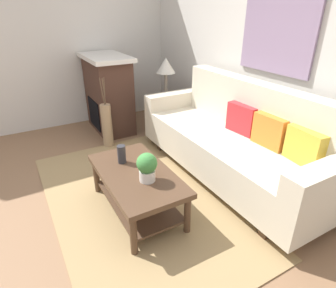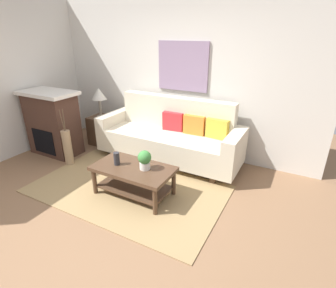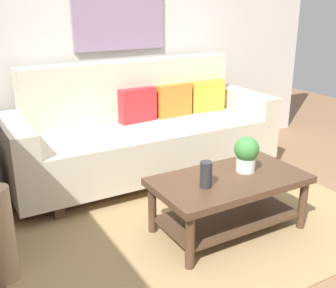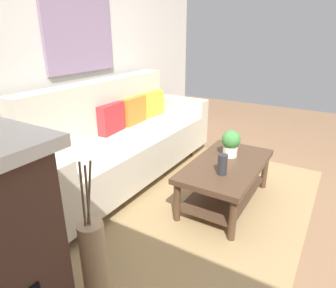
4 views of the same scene
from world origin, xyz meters
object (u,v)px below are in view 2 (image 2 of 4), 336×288
throw_pillow_orange (194,125)px  throw_pillow_mustard (217,129)px  coffee_table (134,174)px  table_lamp (99,95)px  tabletop_vase (117,159)px  floor_vase (68,148)px  side_table (103,130)px  framed_painting (183,66)px  couch (170,137)px  fireplace (53,123)px  potted_plant_tabletop (145,159)px  throw_pillow_crimson (173,121)px

throw_pillow_orange → throw_pillow_mustard: same height
coffee_table → table_lamp: size_ratio=1.93×
tabletop_vase → table_lamp: bearing=137.7°
floor_vase → tabletop_vase: bearing=-11.5°
side_table → framed_painting: (1.55, 0.44, 1.28)m
couch → fireplace: 2.16m
couch → throw_pillow_orange: bearing=17.3°
coffee_table → tabletop_vase: size_ratio=6.13×
potted_plant_tabletop → floor_vase: bearing=173.8°
throw_pillow_mustard → side_table: (-2.34, -0.10, -0.40)m
throw_pillow_mustard → side_table: bearing=-177.5°
throw_pillow_orange → tabletop_vase: bearing=-112.2°
throw_pillow_crimson → throw_pillow_mustard: bearing=0.0°
coffee_table → table_lamp: bearing=143.1°
tabletop_vase → potted_plant_tabletop: size_ratio=0.69×
couch → table_lamp: bearing=179.2°
coffee_table → fireplace: (-2.10, 0.46, 0.27)m
throw_pillow_orange → coffee_table: 1.41m
throw_pillow_mustard → fireplace: fireplace is taller
table_lamp → framed_painting: bearing=16.0°
side_table → floor_vase: bearing=-83.0°
throw_pillow_orange → throw_pillow_mustard: 0.40m
floor_vase → framed_painting: (1.42, 1.45, 1.26)m
throw_pillow_crimson → table_lamp: bearing=-176.2°
throw_pillow_mustard → throw_pillow_orange: bearing=180.0°
coffee_table → potted_plant_tabletop: size_ratio=4.20×
tabletop_vase → coffee_table: bearing=10.3°
potted_plant_tabletop → table_lamp: 2.19m
couch → throw_pillow_mustard: 0.84m
floor_vase → framed_painting: size_ratio=0.67×
throw_pillow_mustard → coffee_table: bearing=-118.5°
throw_pillow_orange → tabletop_vase: (-0.56, -1.37, -0.16)m
throw_pillow_orange → floor_vase: bearing=-148.7°
couch → throw_pillow_crimson: 0.28m
couch → throw_pillow_orange: size_ratio=6.93×
throw_pillow_mustard → table_lamp: table_lamp is taller
throw_pillow_mustard → side_table: size_ratio=0.64×
side_table → fireplace: (-0.47, -0.76, 0.31)m
couch → side_table: 1.56m
potted_plant_tabletop → fireplace: fireplace is taller
coffee_table → framed_painting: size_ratio=1.19×
coffee_table → floor_vase: bearing=171.8°
throw_pillow_crimson → throw_pillow_mustard: (0.80, 0.00, 0.00)m
floor_vase → framed_painting: bearing=45.5°
floor_vase → table_lamp: bearing=97.0°
throw_pillow_orange → table_lamp: (-1.95, -0.10, 0.31)m
coffee_table → side_table: (-1.63, 1.22, -0.03)m
tabletop_vase → table_lamp: (-1.39, 1.26, 0.47)m
throw_pillow_mustard → potted_plant_tabletop: size_ratio=1.37×
fireplace → floor_vase: 0.70m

